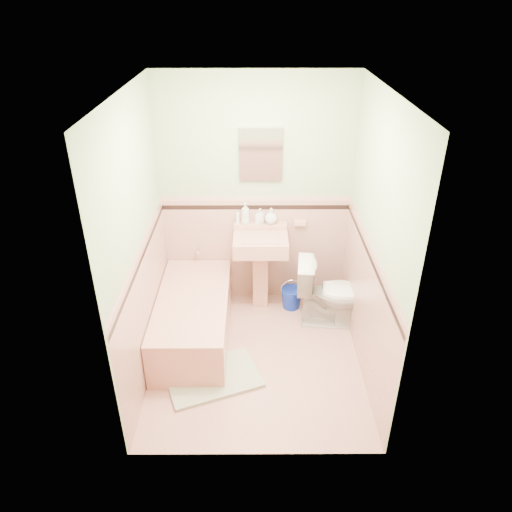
{
  "coord_description": "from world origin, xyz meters",
  "views": [
    {
      "loc": [
        -0.02,
        -3.59,
        3.17
      ],
      "look_at": [
        0.0,
        0.25,
        1.0
      ],
      "focal_mm": 33.75,
      "sensor_mm": 36.0,
      "label": 1
    }
  ],
  "objects_px": {
    "sink": "(260,273)",
    "toilet": "(332,293)",
    "medicine_cabinet": "(261,154)",
    "soap_bottle_right": "(271,216)",
    "soap_bottle_mid": "(260,216)",
    "bathtub": "(194,319)",
    "bucket": "(291,298)",
    "soap_bottle_left": "(245,213)",
    "shoe": "(214,369)"
  },
  "relations": [
    {
      "from": "soap_bottle_right",
      "to": "toilet",
      "type": "xyz_separation_m",
      "value": [
        0.63,
        -0.46,
        -0.67
      ]
    },
    {
      "from": "toilet",
      "to": "bucket",
      "type": "relative_size",
      "value": 3.16
    },
    {
      "from": "shoe",
      "to": "bucket",
      "type": "bearing_deg",
      "value": 56.88
    },
    {
      "from": "sink",
      "to": "bucket",
      "type": "bearing_deg",
      "value": -0.72
    },
    {
      "from": "soap_bottle_mid",
      "to": "medicine_cabinet",
      "type": "bearing_deg",
      "value": 81.6
    },
    {
      "from": "toilet",
      "to": "shoe",
      "type": "bearing_deg",
      "value": 130.16
    },
    {
      "from": "soap_bottle_right",
      "to": "bathtub",
      "type": "bearing_deg",
      "value": -138.12
    },
    {
      "from": "bathtub",
      "to": "soap_bottle_right",
      "type": "relative_size",
      "value": 8.69
    },
    {
      "from": "bathtub",
      "to": "soap_bottle_left",
      "type": "distance_m",
      "value": 1.22
    },
    {
      "from": "bathtub",
      "to": "soap_bottle_mid",
      "type": "distance_m",
      "value": 1.27
    },
    {
      "from": "soap_bottle_right",
      "to": "toilet",
      "type": "distance_m",
      "value": 1.03
    },
    {
      "from": "soap_bottle_mid",
      "to": "bathtub",
      "type": "bearing_deg",
      "value": -133.58
    },
    {
      "from": "soap_bottle_left",
      "to": "soap_bottle_right",
      "type": "xyz_separation_m",
      "value": [
        0.27,
        0.0,
        -0.03
      ]
    },
    {
      "from": "toilet",
      "to": "soap_bottle_right",
      "type": "bearing_deg",
      "value": 59.55
    },
    {
      "from": "sink",
      "to": "soap_bottle_left",
      "type": "height_order",
      "value": "soap_bottle_left"
    },
    {
      "from": "medicine_cabinet",
      "to": "bucket",
      "type": "bearing_deg",
      "value": -31.62
    },
    {
      "from": "toilet",
      "to": "bucket",
      "type": "distance_m",
      "value": 0.54
    },
    {
      "from": "soap_bottle_mid",
      "to": "shoe",
      "type": "relative_size",
      "value": 1.13
    },
    {
      "from": "sink",
      "to": "shoe",
      "type": "relative_size",
      "value": 5.96
    },
    {
      "from": "sink",
      "to": "medicine_cabinet",
      "type": "height_order",
      "value": "medicine_cabinet"
    },
    {
      "from": "soap_bottle_mid",
      "to": "soap_bottle_right",
      "type": "height_order",
      "value": "soap_bottle_right"
    },
    {
      "from": "medicine_cabinet",
      "to": "soap_bottle_mid",
      "type": "xyz_separation_m",
      "value": [
        -0.0,
        -0.03,
        -0.66
      ]
    },
    {
      "from": "bathtub",
      "to": "shoe",
      "type": "distance_m",
      "value": 0.63
    },
    {
      "from": "sink",
      "to": "soap_bottle_right",
      "type": "bearing_deg",
      "value": 58.17
    },
    {
      "from": "soap_bottle_left",
      "to": "shoe",
      "type": "bearing_deg",
      "value": -102.38
    },
    {
      "from": "soap_bottle_left",
      "to": "soap_bottle_mid",
      "type": "xyz_separation_m",
      "value": [
        0.15,
        0.0,
        -0.03
      ]
    },
    {
      "from": "bathtub",
      "to": "soap_bottle_right",
      "type": "height_order",
      "value": "soap_bottle_right"
    },
    {
      "from": "medicine_cabinet",
      "to": "soap_bottle_mid",
      "type": "bearing_deg",
      "value": -98.4
    },
    {
      "from": "soap_bottle_left",
      "to": "soap_bottle_mid",
      "type": "distance_m",
      "value": 0.16
    },
    {
      "from": "bathtub",
      "to": "bucket",
      "type": "distance_m",
      "value": 1.16
    },
    {
      "from": "soap_bottle_mid",
      "to": "soap_bottle_right",
      "type": "bearing_deg",
      "value": 0.0
    },
    {
      "from": "soap_bottle_left",
      "to": "bucket",
      "type": "relative_size",
      "value": 1.02
    },
    {
      "from": "medicine_cabinet",
      "to": "sink",
      "type": "bearing_deg",
      "value": -90.0
    },
    {
      "from": "bathtub",
      "to": "toilet",
      "type": "relative_size",
      "value": 2.02
    },
    {
      "from": "soap_bottle_mid",
      "to": "toilet",
      "type": "xyz_separation_m",
      "value": [
        0.74,
        -0.46,
        -0.67
      ]
    },
    {
      "from": "medicine_cabinet",
      "to": "soap_bottle_right",
      "type": "bearing_deg",
      "value": -15.03
    },
    {
      "from": "bathtub",
      "to": "sink",
      "type": "relative_size",
      "value": 1.68
    },
    {
      "from": "medicine_cabinet",
      "to": "bathtub",
      "type": "bearing_deg",
      "value": -132.58
    },
    {
      "from": "soap_bottle_mid",
      "to": "soap_bottle_left",
      "type": "bearing_deg",
      "value": 180.0
    },
    {
      "from": "soap_bottle_right",
      "to": "shoe",
      "type": "distance_m",
      "value": 1.69
    },
    {
      "from": "soap_bottle_right",
      "to": "bucket",
      "type": "relative_size",
      "value": 0.74
    },
    {
      "from": "bathtub",
      "to": "toilet",
      "type": "bearing_deg",
      "value": 10.03
    },
    {
      "from": "sink",
      "to": "shoe",
      "type": "distance_m",
      "value": 1.23
    },
    {
      "from": "sink",
      "to": "medicine_cabinet",
      "type": "bearing_deg",
      "value": 90.0
    },
    {
      "from": "soap_bottle_right",
      "to": "toilet",
      "type": "bearing_deg",
      "value": -36.17
    },
    {
      "from": "soap_bottle_mid",
      "to": "soap_bottle_right",
      "type": "relative_size",
      "value": 0.98
    },
    {
      "from": "bathtub",
      "to": "soap_bottle_mid",
      "type": "xyz_separation_m",
      "value": [
        0.68,
        0.71,
        0.81
      ]
    },
    {
      "from": "soap_bottle_mid",
      "to": "toilet",
      "type": "bearing_deg",
      "value": -31.67
    },
    {
      "from": "soap_bottle_right",
      "to": "medicine_cabinet",
      "type": "bearing_deg",
      "value": 164.97
    },
    {
      "from": "sink",
      "to": "toilet",
      "type": "xyz_separation_m",
      "value": [
        0.74,
        -0.28,
        -0.08
      ]
    }
  ]
}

